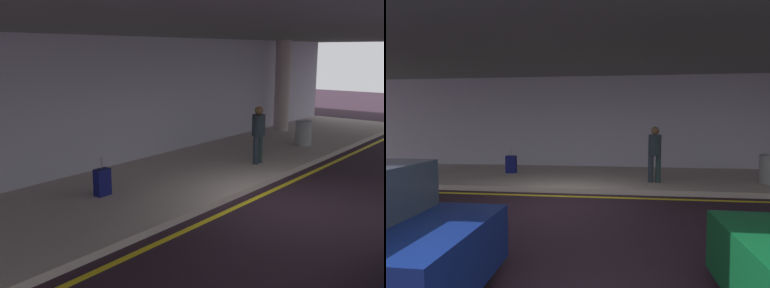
{
  "view_description": "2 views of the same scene",
  "coord_description": "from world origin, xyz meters",
  "views": [
    {
      "loc": [
        -8.92,
        -4.72,
        3.4
      ],
      "look_at": [
        -0.23,
        2.4,
        1.11
      ],
      "focal_mm": 43.16,
      "sensor_mm": 36.0,
      "label": 1
    },
    {
      "loc": [
        1.25,
        -7.28,
        2.0
      ],
      "look_at": [
        0.12,
        2.21,
        1.28
      ],
      "focal_mm": 28.79,
      "sensor_mm": 36.0,
      "label": 2
    }
  ],
  "objects": [
    {
      "name": "ground_plane",
      "position": [
        0.0,
        0.0,
        0.0
      ],
      "size": [
        60.0,
        60.0,
        0.0
      ],
      "primitive_type": "plane",
      "color": "black"
    },
    {
      "name": "traveler_with_luggage",
      "position": [
        2.46,
        2.12,
        1.11
      ],
      "size": [
        0.38,
        0.38,
        1.68
      ],
      "rotation": [
        0.0,
        0.0,
        1.47
      ],
      "color": "#212A34",
      "rests_on": "sidewalk"
    },
    {
      "name": "terminal_back_wall",
      "position": [
        0.0,
        5.35,
        1.9
      ],
      "size": [
        26.0,
        0.3,
        3.8
      ],
      "primitive_type": "cube",
      "color": "#AEA9BE",
      "rests_on": "ground"
    },
    {
      "name": "trash_bin_steel",
      "position": [
        5.82,
        2.32,
        0.57
      ],
      "size": [
        0.56,
        0.56,
        0.85
      ],
      "primitive_type": "cylinder",
      "color": "gray",
      "rests_on": "sidewalk"
    },
    {
      "name": "sidewalk",
      "position": [
        0.0,
        3.1,
        0.07
      ],
      "size": [
        26.0,
        4.2,
        0.15
      ],
      "primitive_type": "cube",
      "color": "#B3A59D",
      "rests_on": "ground"
    },
    {
      "name": "support_column_left_mid",
      "position": [
        8.0,
        4.39,
        1.97
      ],
      "size": [
        0.61,
        0.61,
        3.65
      ],
      "primitive_type": "cylinder",
      "color": "#B39F9C",
      "rests_on": "sidewalk"
    },
    {
      "name": "suitcase_upright_primary",
      "position": [
        -2.4,
        3.25,
        0.46
      ],
      "size": [
        0.36,
        0.22,
        0.9
      ],
      "rotation": [
        0.0,
        0.0,
        -0.49
      ],
      "color": "#0D1253",
      "rests_on": "sidewalk"
    },
    {
      "name": "lane_stripe_yellow",
      "position": [
        0.0,
        0.67,
        0.0
      ],
      "size": [
        26.0,
        0.14,
        0.01
      ],
      "primitive_type": "cube",
      "color": "yellow",
      "rests_on": "ground"
    },
    {
      "name": "ceiling_overhang",
      "position": [
        0.0,
        2.6,
        3.95
      ],
      "size": [
        28.0,
        13.2,
        0.3
      ],
      "primitive_type": "cube",
      "color": "slate",
      "rests_on": "support_column_far_left"
    }
  ]
}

